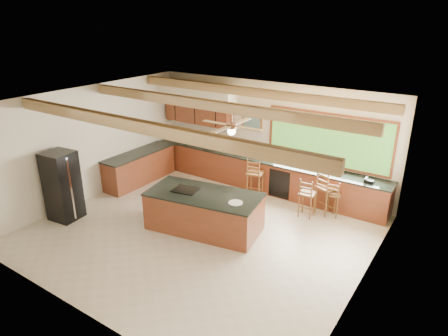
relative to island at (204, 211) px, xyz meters
The scene contains 9 objects.
ground 0.48m from the island, 88.27° to the right, with size 7.20×7.20×0.00m, color beige.
room_shell 1.84m from the island, 108.01° to the left, with size 7.27×6.54×3.02m.
counter_run 2.51m from the island, 108.92° to the left, with size 7.12×3.10×1.23m.
island is the anchor object (origin of this frame).
refrigerator 3.48m from the island, 155.28° to the right, with size 0.73×0.71×1.70m.
bar_stool_a 2.13m from the island, 87.17° to the left, with size 0.49×0.49×1.16m.
bar_stool_b 2.53m from the island, 46.97° to the left, with size 0.39×0.39×1.03m.
bar_stool_c 3.05m from the island, 47.57° to the left, with size 0.54×0.54×1.17m.
bar_stool_d 3.18m from the island, 45.12° to the left, with size 0.39×0.39×0.95m.
Camera 1 is at (4.93, -6.40, 4.72)m, focal length 32.00 mm.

